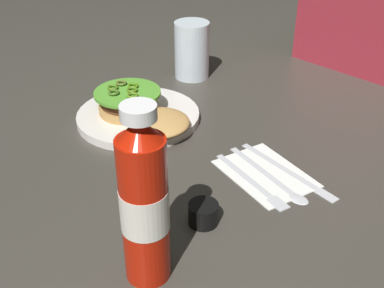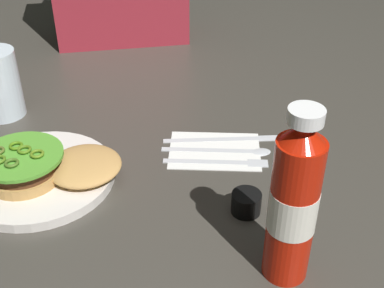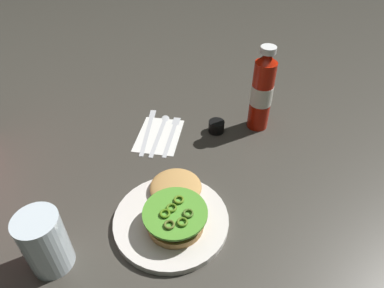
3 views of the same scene
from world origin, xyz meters
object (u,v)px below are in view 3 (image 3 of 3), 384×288
(napkin, at_px, (159,135))
(fork_utensil, at_px, (172,132))
(ketchup_bottle, at_px, (262,92))
(water_glass, at_px, (45,242))
(spoon_utensil, at_px, (161,128))
(condiment_cup, at_px, (216,126))
(burger_sandwich, at_px, (176,206))
(dinner_plate, at_px, (171,220))
(butter_knife, at_px, (148,127))

(napkin, xyz_separation_m, fork_utensil, (0.01, -0.04, 0.00))
(ketchup_bottle, height_order, napkin, ketchup_bottle)
(water_glass, distance_m, spoon_utensil, 0.48)
(fork_utensil, bearing_deg, condiment_cup, -88.78)
(burger_sandwich, distance_m, fork_utensil, 0.31)
(burger_sandwich, xyz_separation_m, ketchup_bottle, (0.33, -0.25, 0.08))
(water_glass, distance_m, fork_utensil, 0.48)
(dinner_plate, xyz_separation_m, burger_sandwich, (0.02, -0.01, 0.03))
(ketchup_bottle, distance_m, butter_knife, 0.35)
(dinner_plate, distance_m, condiment_cup, 0.35)
(burger_sandwich, bearing_deg, butter_knife, 13.22)
(ketchup_bottle, xyz_separation_m, spoon_utensil, (-0.00, 0.29, -0.11))
(water_glass, bearing_deg, napkin, -27.36)
(napkin, bearing_deg, fork_utensil, -75.03)
(dinner_plate, bearing_deg, ketchup_bottle, -37.22)
(ketchup_bottle, relative_size, napkin, 1.54)
(dinner_plate, relative_size, spoon_utensil, 1.30)
(ketchup_bottle, distance_m, fork_utensil, 0.28)
(ketchup_bottle, xyz_separation_m, water_glass, (-0.43, 0.50, -0.05))
(condiment_cup, distance_m, napkin, 0.17)
(napkin, distance_m, butter_knife, 0.05)
(fork_utensil, height_order, butter_knife, same)
(burger_sandwich, distance_m, water_glass, 0.27)
(burger_sandwich, height_order, butter_knife, burger_sandwich)
(water_glass, relative_size, butter_knife, 0.62)
(napkin, bearing_deg, burger_sandwich, -171.26)
(napkin, relative_size, fork_utensil, 0.89)
(ketchup_bottle, xyz_separation_m, napkin, (-0.03, 0.30, -0.12))
(napkin, distance_m, spoon_utensil, 0.03)
(ketchup_bottle, relative_size, butter_knife, 1.16)
(water_glass, bearing_deg, dinner_plate, -70.76)
(napkin, relative_size, butter_knife, 0.75)
(fork_utensil, bearing_deg, burger_sandwich, -178.90)
(dinner_plate, xyz_separation_m, napkin, (0.31, 0.03, -0.01))
(spoon_utensil, bearing_deg, napkin, 167.47)
(dinner_plate, relative_size, butter_knife, 1.16)
(dinner_plate, height_order, condiment_cup, condiment_cup)
(napkin, xyz_separation_m, spoon_utensil, (0.03, -0.01, 0.00))
(water_glass, relative_size, condiment_cup, 2.95)
(burger_sandwich, relative_size, butter_knife, 1.04)
(water_glass, distance_m, butter_knife, 0.47)
(water_glass, relative_size, napkin, 0.83)
(water_glass, bearing_deg, fork_utensil, -31.01)
(fork_utensil, distance_m, spoon_utensil, 0.04)
(butter_knife, bearing_deg, dinner_plate, -169.14)
(condiment_cup, xyz_separation_m, fork_utensil, (-0.00, 0.13, -0.01))
(ketchup_bottle, bearing_deg, spoon_utensil, 90.83)
(spoon_utensil, bearing_deg, fork_utensil, -120.12)
(water_glass, distance_m, condiment_cup, 0.56)
(butter_knife, bearing_deg, fork_utensil, -108.81)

